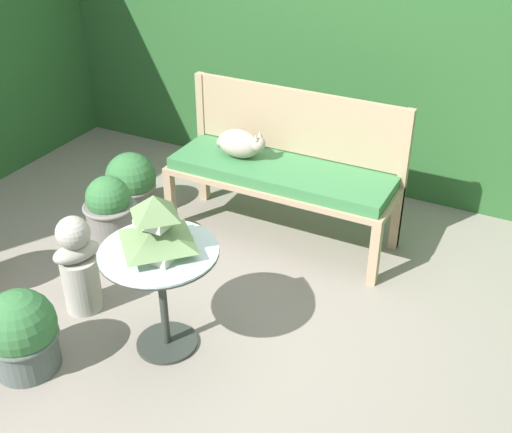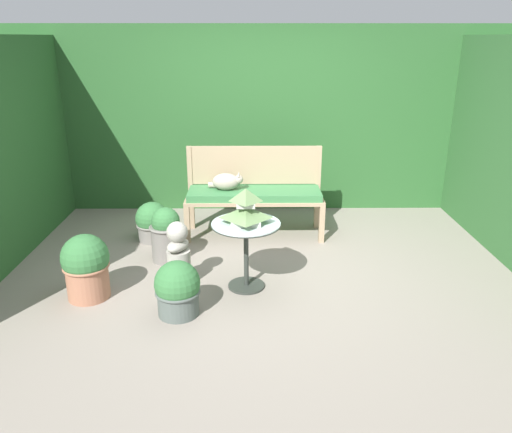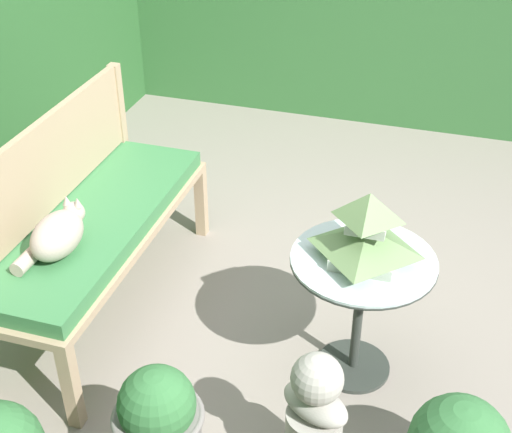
# 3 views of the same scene
# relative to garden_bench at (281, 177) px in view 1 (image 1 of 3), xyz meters

# --- Properties ---
(ground) EXTENTS (30.00, 30.00, 0.00)m
(ground) POSITION_rel_garden_bench_xyz_m (0.06, -0.93, -0.47)
(ground) COLOR gray
(foliage_hedge_back) EXTENTS (6.40, 0.89, 2.37)m
(foliage_hedge_back) POSITION_rel_garden_bench_xyz_m (0.06, 1.41, 0.71)
(foliage_hedge_back) COLOR #285628
(foliage_hedge_back) RESTS_ON ground
(garden_bench) EXTENTS (1.58, 0.53, 0.55)m
(garden_bench) POSITION_rel_garden_bench_xyz_m (0.00, 0.00, 0.00)
(garden_bench) COLOR tan
(garden_bench) RESTS_ON ground
(bench_backrest) EXTENTS (1.58, 0.06, 1.01)m
(bench_backrest) POSITION_rel_garden_bench_xyz_m (0.00, 0.24, 0.25)
(bench_backrest) COLOR tan
(bench_backrest) RESTS_ON ground
(cat) EXTENTS (0.41, 0.22, 0.21)m
(cat) POSITION_rel_garden_bench_xyz_m (-0.32, 0.02, 0.17)
(cat) COLOR #A89989
(cat) RESTS_ON garden_bench
(patio_table) EXTENTS (0.63, 0.63, 0.64)m
(patio_table) POSITION_rel_garden_bench_xyz_m (-0.08, -1.31, 0.03)
(patio_table) COLOR #2D332D
(patio_table) RESTS_ON ground
(pagoda_birdhouse) EXTENTS (0.36, 0.36, 0.32)m
(pagoda_birdhouse) POSITION_rel_garden_bench_xyz_m (-0.08, -1.31, 0.30)
(pagoda_birdhouse) COLOR #B2BCA8
(pagoda_birdhouse) RESTS_ON patio_table
(garden_bust) EXTENTS (0.26, 0.32, 0.63)m
(garden_bust) POSITION_rel_garden_bench_xyz_m (-0.71, -1.26, -0.17)
(garden_bust) COLOR #A39E93
(garden_bust) RESTS_ON ground
(potted_plant_bench_right) EXTENTS (0.35, 0.35, 0.58)m
(potted_plant_bench_right) POSITION_rel_garden_bench_xyz_m (-0.91, -0.71, -0.18)
(potted_plant_bench_right) COLOR slate
(potted_plant_bench_right) RESTS_ON ground
(potted_plant_table_far) EXTENTS (0.38, 0.38, 0.45)m
(potted_plant_table_far) POSITION_rel_garden_bench_xyz_m (-1.17, -0.15, -0.26)
(potted_plant_table_far) COLOR slate
(potted_plant_table_far) RESTS_ON ground
(potted_plant_patio_mid) EXTENTS (0.38, 0.38, 0.48)m
(potted_plant_patio_mid) POSITION_rel_garden_bench_xyz_m (-0.65, -1.79, -0.24)
(potted_plant_patio_mid) COLOR #4C5651
(potted_plant_patio_mid) RESTS_ON ground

